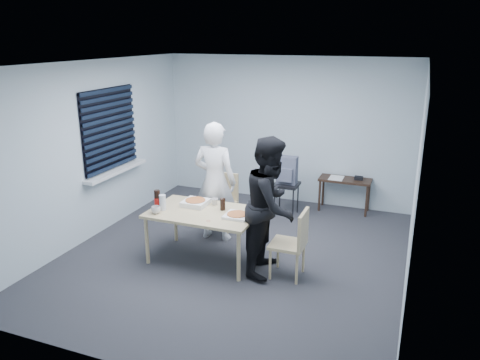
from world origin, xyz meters
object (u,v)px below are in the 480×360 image
at_px(side_table, 345,183).
at_px(mug_a, 156,210).
at_px(dining_table, 204,216).
at_px(chair_right, 294,239).
at_px(chair_far, 223,198).
at_px(person_black, 271,206).
at_px(person_white, 215,182).
at_px(mug_b, 215,202).
at_px(soda_bottle, 157,200).
at_px(backpack, 287,171).
at_px(stool, 286,189).

bearing_deg(side_table, mug_a, -125.56).
xyz_separation_m(dining_table, chair_right, (1.26, -0.04, -0.12)).
distance_m(chair_far, person_black, 1.56).
height_order(person_black, side_table, person_black).
distance_m(chair_right, person_white, 1.64).
bearing_deg(mug_b, person_white, 113.11).
distance_m(chair_far, soda_bottle, 1.33).
distance_m(side_table, backpack, 1.08).
bearing_deg(chair_far, stool, 50.64).
bearing_deg(stool, chair_right, -71.69).
xyz_separation_m(person_black, mug_a, (-1.47, -0.33, -0.14)).
bearing_deg(chair_right, person_white, 152.01).
xyz_separation_m(dining_table, chair_far, (-0.18, 1.07, -0.12)).
distance_m(person_black, mug_a, 1.51).
bearing_deg(backpack, side_table, 23.15).
bearing_deg(stool, backpack, -90.00).
relative_size(person_black, side_table, 2.03).
height_order(person_white, person_black, same).
bearing_deg(chair_right, mug_b, 165.26).
bearing_deg(soda_bottle, backpack, 60.60).
relative_size(mug_a, mug_b, 1.23).
distance_m(chair_right, mug_b, 1.29).
xyz_separation_m(chair_right, backpack, (-0.68, 2.03, 0.27)).
xyz_separation_m(dining_table, person_white, (-0.14, 0.70, 0.25)).
height_order(mug_a, soda_bottle, soda_bottle).
xyz_separation_m(chair_right, person_black, (-0.34, 0.08, 0.37)).
xyz_separation_m(stool, soda_bottle, (-1.20, -2.14, 0.37)).
height_order(person_white, side_table, person_white).
bearing_deg(chair_right, chair_far, 142.16).
xyz_separation_m(chair_far, person_white, (0.03, -0.37, 0.37)).
relative_size(chair_right, mug_a, 7.24).
xyz_separation_m(chair_far, backpack, (0.76, 0.91, 0.27)).
bearing_deg(stool, mug_b, -107.68).
relative_size(chair_right, side_table, 1.02).
bearing_deg(mug_b, mug_a, -135.83).
relative_size(dining_table, person_white, 0.81).
height_order(chair_far, person_white, person_white).
relative_size(person_black, mug_a, 14.39).
height_order(mug_b, soda_bottle, soda_bottle).
bearing_deg(person_black, side_table, -12.37).
relative_size(dining_table, chair_far, 1.60).
xyz_separation_m(mug_a, soda_bottle, (-0.06, 0.15, 0.08)).
bearing_deg(person_white, stool, -119.39).
bearing_deg(mug_a, stool, 63.64).
height_order(person_black, soda_bottle, person_black).
distance_m(chair_far, stool, 1.20).
xyz_separation_m(chair_far, person_black, (1.10, -1.04, 0.37)).
relative_size(mug_a, soda_bottle, 0.46).
xyz_separation_m(person_black, stool, (-0.34, 1.97, -0.44)).
distance_m(dining_table, chair_far, 1.09).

